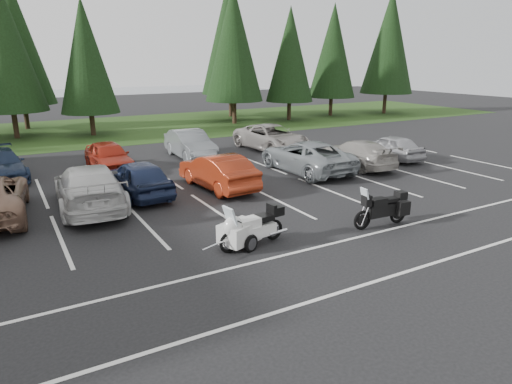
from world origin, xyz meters
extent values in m
plane|color=black|center=(0.00, 0.00, 0.00)|extent=(120.00, 120.00, 0.00)
cube|color=#223A12|center=(0.00, 24.00, 0.01)|extent=(80.00, 16.00, 0.01)
cube|color=slate|center=(4.00, 55.00, 0.00)|extent=(70.00, 50.00, 0.02)
cube|color=silver|center=(0.00, 2.00, 0.00)|extent=(32.00, 16.00, 0.01)
cylinder|color=#332316|center=(-5.00, 22.90, 1.31)|extent=(0.36, 0.36, 2.62)
cone|color=black|center=(-5.00, 22.90, 6.54)|extent=(4.80, 4.80, 9.27)
cylinder|color=#332316|center=(0.00, 21.60, 1.13)|extent=(0.36, 0.36, 2.26)
cone|color=black|center=(0.00, 21.60, 5.64)|extent=(4.14, 4.14, 7.99)
cylinder|color=#332316|center=(12.00, 22.10, 1.34)|extent=(0.36, 0.36, 2.69)
cone|color=black|center=(12.00, 22.10, 6.72)|extent=(4.93, 4.93, 9.52)
cylinder|color=#332316|center=(17.50, 21.80, 1.16)|extent=(0.36, 0.36, 2.33)
cone|color=black|center=(17.50, 21.80, 5.82)|extent=(4.27, 4.27, 8.24)
cylinder|color=#332316|center=(23.00, 22.60, 1.24)|extent=(0.36, 0.36, 2.47)
cone|color=black|center=(23.00, 22.60, 6.18)|extent=(4.53, 4.53, 8.76)
cylinder|color=#332316|center=(29.00, 21.30, 1.42)|extent=(0.36, 0.36, 2.83)
cone|color=black|center=(29.00, 21.30, 7.08)|extent=(5.19, 5.19, 10.03)
cylinder|color=#332316|center=(-4.00, 27.50, 1.36)|extent=(0.36, 0.36, 2.71)
cone|color=black|center=(-4.00, 27.50, 6.78)|extent=(4.97, 4.97, 9.61)
cylinder|color=#332316|center=(14.00, 26.80, 1.50)|extent=(0.36, 0.36, 3.00)
cone|color=black|center=(14.00, 26.80, 7.50)|extent=(5.50, 5.50, 10.62)
imported|color=#B8B8B6|center=(-3.45, 3.82, 0.83)|extent=(2.74, 5.87, 1.66)
imported|color=#1A2442|center=(-1.40, 4.49, 0.76)|extent=(2.04, 4.54, 1.52)
imported|color=#982B13|center=(1.91, 3.91, 0.76)|extent=(1.97, 4.72, 1.52)
imported|color=gray|center=(7.03, 4.52, 0.78)|extent=(2.63, 5.64, 1.56)
imported|color=#9E9991|center=(9.99, 4.10, 0.70)|extent=(2.15, 4.89, 1.40)
imported|color=#A0A1A5|center=(12.94, 4.57, 0.69)|extent=(1.86, 4.13, 1.38)
imported|color=#19263F|center=(-6.24, 10.34, 0.68)|extent=(2.35, 4.88, 1.37)
imported|color=#A02414|center=(-1.47, 9.55, 0.74)|extent=(1.96, 4.41, 1.47)
imported|color=slate|center=(3.25, 10.44, 0.78)|extent=(1.80, 4.80, 1.57)
imported|color=#9E9691|center=(8.50, 10.18, 0.78)|extent=(3.08, 5.80, 1.55)
camera|label=1|loc=(-6.15, -13.61, 5.45)|focal=32.00mm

